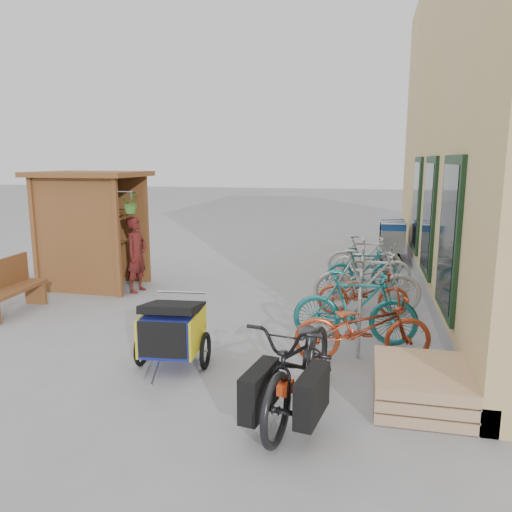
% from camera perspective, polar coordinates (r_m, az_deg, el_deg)
% --- Properties ---
extents(ground, '(80.00, 80.00, 0.00)m').
position_cam_1_polar(ground, '(7.62, -6.23, -9.36)').
color(ground, gray).
extents(kiosk, '(2.49, 1.65, 2.40)m').
position_cam_1_polar(kiosk, '(10.86, -18.72, 4.64)').
color(kiosk, brown).
rests_on(kiosk, ground).
extents(bike_rack, '(0.05, 5.35, 0.86)m').
position_cam_1_polar(bike_rack, '(9.40, 12.01, -2.33)').
color(bike_rack, '#A5A8AD').
rests_on(bike_rack, ground).
extents(pallet_stack, '(1.00, 1.20, 0.40)m').
position_cam_1_polar(pallet_stack, '(5.91, 18.33, -13.87)').
color(pallet_stack, tan).
rests_on(pallet_stack, ground).
extents(bench, '(0.56, 1.53, 0.95)m').
position_cam_1_polar(bench, '(9.66, -26.45, -3.09)').
color(bench, brown).
rests_on(bench, ground).
extents(shopping_carts, '(0.62, 2.09, 1.12)m').
position_cam_1_polar(shopping_carts, '(13.70, 15.22, 2.23)').
color(shopping_carts, silver).
rests_on(shopping_carts, ground).
extents(child_trailer, '(0.95, 1.56, 0.91)m').
position_cam_1_polar(child_trailer, '(6.56, -9.52, -8.18)').
color(child_trailer, navy).
rests_on(child_trailer, ground).
extents(cargo_bike, '(1.09, 2.21, 1.11)m').
position_cam_1_polar(cargo_bike, '(5.32, 5.09, -12.21)').
color(cargo_bike, black).
rests_on(cargo_bike, ground).
extents(person_kiosk, '(0.45, 0.61, 1.53)m').
position_cam_1_polar(person_kiosk, '(10.29, -13.49, 0.15)').
color(person_kiosk, maroon).
rests_on(person_kiosk, ground).
extents(bike_0, '(1.89, 0.99, 0.95)m').
position_cam_1_polar(bike_0, '(6.76, 12.10, -7.98)').
color(bike_0, '#9D381C').
rests_on(bike_0, ground).
extents(bike_1, '(1.80, 0.54, 1.08)m').
position_cam_1_polar(bike_1, '(7.38, 11.25, -5.78)').
color(bike_1, '#1E7579').
rests_on(bike_1, ground).
extents(bike_2, '(1.58, 0.67, 0.81)m').
position_cam_1_polar(bike_2, '(8.74, 12.13, -4.09)').
color(bike_2, '#9D381C').
rests_on(bike_2, ground).
extents(bike_3, '(1.86, 0.57, 1.11)m').
position_cam_1_polar(bike_3, '(8.90, 12.56, -2.84)').
color(bike_3, '#B4B4B0').
rests_on(bike_3, ground).
extents(bike_4, '(1.59, 0.67, 0.81)m').
position_cam_1_polar(bike_4, '(9.75, 12.65, -2.54)').
color(bike_4, '#B4B4B0').
rests_on(bike_4, ground).
extents(bike_5, '(1.56, 0.76, 0.90)m').
position_cam_1_polar(bike_5, '(10.33, 12.10, -1.50)').
color(bike_5, '#1E7579').
rests_on(bike_5, ground).
extents(bike_6, '(1.79, 1.01, 0.89)m').
position_cam_1_polar(bike_6, '(10.95, 13.04, -0.88)').
color(bike_6, '#B4B4B0').
rests_on(bike_6, ground).
extents(bike_7, '(1.67, 0.58, 0.99)m').
position_cam_1_polar(bike_7, '(11.36, 12.31, -0.17)').
color(bike_7, '#B4B4B0').
rests_on(bike_7, ground).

